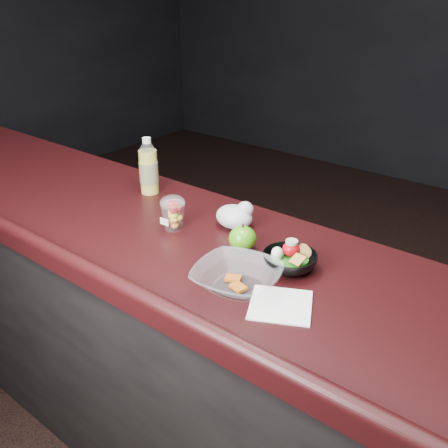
{
  "coord_description": "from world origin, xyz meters",
  "views": [
    {
      "loc": [
        1.0,
        -0.77,
        1.79
      ],
      "look_at": [
        0.12,
        0.33,
        1.1
      ],
      "focal_mm": 40.0,
      "sensor_mm": 36.0,
      "label": 1
    }
  ],
  "objects_px": {
    "lemonade_bottle": "(149,170)",
    "snack_bowl": "(289,260)",
    "green_apple": "(243,238)",
    "fruit_cup": "(173,212)",
    "takeout_bowl": "(237,278)"
  },
  "relations": [
    {
      "from": "lemonade_bottle",
      "to": "takeout_bowl",
      "type": "distance_m",
      "value": 0.77
    },
    {
      "from": "green_apple",
      "to": "snack_bowl",
      "type": "distance_m",
      "value": 0.18
    },
    {
      "from": "green_apple",
      "to": "takeout_bowl",
      "type": "bearing_deg",
      "value": -57.3
    },
    {
      "from": "snack_bowl",
      "to": "lemonade_bottle",
      "type": "bearing_deg",
      "value": 168.26
    },
    {
      "from": "green_apple",
      "to": "snack_bowl",
      "type": "height_order",
      "value": "green_apple"
    },
    {
      "from": "fruit_cup",
      "to": "snack_bowl",
      "type": "xyz_separation_m",
      "value": [
        0.45,
        0.02,
        -0.03
      ]
    },
    {
      "from": "green_apple",
      "to": "takeout_bowl",
      "type": "height_order",
      "value": "green_apple"
    },
    {
      "from": "fruit_cup",
      "to": "snack_bowl",
      "type": "bearing_deg",
      "value": 2.75
    },
    {
      "from": "snack_bowl",
      "to": "green_apple",
      "type": "bearing_deg",
      "value": 177.94
    },
    {
      "from": "fruit_cup",
      "to": "takeout_bowl",
      "type": "relative_size",
      "value": 0.43
    },
    {
      "from": "green_apple",
      "to": "takeout_bowl",
      "type": "relative_size",
      "value": 0.32
    },
    {
      "from": "lemonade_bottle",
      "to": "snack_bowl",
      "type": "relative_size",
      "value": 1.08
    },
    {
      "from": "fruit_cup",
      "to": "green_apple",
      "type": "distance_m",
      "value": 0.28
    },
    {
      "from": "lemonade_bottle",
      "to": "green_apple",
      "type": "height_order",
      "value": "lemonade_bottle"
    },
    {
      "from": "fruit_cup",
      "to": "snack_bowl",
      "type": "relative_size",
      "value": 0.59
    }
  ]
}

